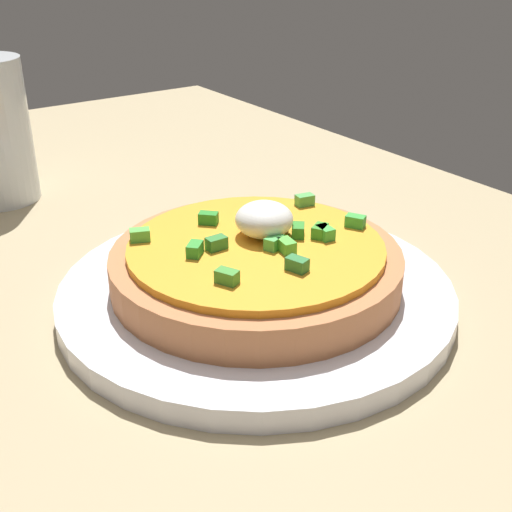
% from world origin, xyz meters
% --- Properties ---
extents(dining_table, '(1.22, 0.67, 0.03)m').
position_xyz_m(dining_table, '(0.00, 0.00, 0.02)').
color(dining_table, tan).
rests_on(dining_table, ground).
extents(plate, '(0.26, 0.26, 0.01)m').
position_xyz_m(plate, '(0.01, -0.02, 0.04)').
color(plate, white).
rests_on(plate, dining_table).
extents(pizza, '(0.19, 0.19, 0.05)m').
position_xyz_m(pizza, '(0.01, -0.03, 0.06)').
color(pizza, '#C1784B').
rests_on(pizza, plate).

